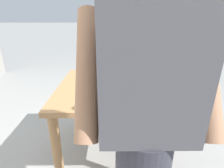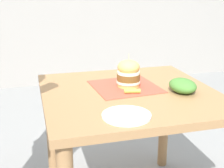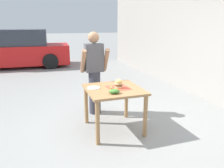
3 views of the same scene
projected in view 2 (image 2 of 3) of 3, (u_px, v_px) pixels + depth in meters
name	position (u px, v px, depth m)	size (l,w,h in m)	color
patio_table	(129.00, 113.00, 1.75)	(0.94, 0.94, 0.77)	#9E7247
serving_paper	(124.00, 87.00, 1.78)	(0.36, 0.36, 0.00)	#D64C38
sandwich	(128.00, 73.00, 1.77)	(0.14, 0.14, 0.19)	#E5B25B
pickle_spear	(133.00, 91.00, 1.67)	(0.02, 0.02, 0.09)	#8EA83D
side_plate_with_forks	(126.00, 115.00, 1.38)	(0.22, 0.22, 0.02)	white
side_salad	(183.00, 86.00, 1.69)	(0.18, 0.14, 0.08)	#477F33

